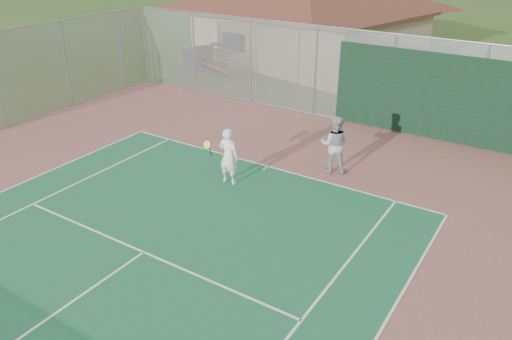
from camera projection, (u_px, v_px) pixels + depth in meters
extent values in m
cylinder|color=gray|center=(145.00, 45.00, 23.64)|extent=(0.08, 0.08, 3.50)
cylinder|color=gray|center=(194.00, 53.00, 22.18)|extent=(0.08, 0.08, 3.50)
cylinder|color=gray|center=(251.00, 62.00, 20.72)|extent=(0.08, 0.08, 3.50)
cylinder|color=gray|center=(315.00, 72.00, 19.26)|extent=(0.08, 0.08, 3.50)
cylinder|color=gray|center=(391.00, 84.00, 17.80)|extent=(0.08, 0.08, 3.50)
cylinder|color=gray|center=(480.00, 98.00, 16.34)|extent=(0.08, 0.08, 3.50)
cylinder|color=gray|center=(343.00, 28.00, 18.01)|extent=(20.00, 0.05, 0.05)
cylinder|color=gray|center=(336.00, 118.00, 19.52)|extent=(20.00, 0.05, 0.05)
cube|color=#999EA0|center=(339.00, 76.00, 18.77)|extent=(20.00, 0.02, 3.50)
cube|color=black|center=(478.00, 104.00, 16.39)|extent=(10.00, 0.04, 3.00)
cylinder|color=gray|center=(121.00, 51.00, 22.50)|extent=(0.08, 0.08, 3.50)
cylinder|color=gray|center=(66.00, 65.00, 20.23)|extent=(0.08, 0.08, 3.50)
cube|color=#999EA0|center=(66.00, 65.00, 20.23)|extent=(0.02, 9.00, 3.50)
cube|color=tan|center=(305.00, 36.00, 27.58)|extent=(12.56, 9.89, 2.77)
cube|color=brown|center=(306.00, 9.00, 26.96)|extent=(13.12, 10.45, 0.17)
cube|color=black|center=(302.00, 61.00, 24.05)|extent=(0.83, 0.06, 1.94)
cube|color=maroon|center=(214.00, 67.00, 25.54)|extent=(2.98, 1.54, 0.05)
cube|color=#B2B5BA|center=(211.00, 72.00, 25.43)|extent=(2.97, 1.51, 0.04)
cube|color=maroon|center=(221.00, 57.00, 25.81)|extent=(2.98, 1.54, 0.05)
cube|color=#B2B5BA|center=(218.00, 62.00, 25.70)|extent=(2.97, 1.51, 0.04)
cube|color=maroon|center=(227.00, 48.00, 26.08)|extent=(2.98, 1.54, 0.05)
cube|color=#B2B5BA|center=(224.00, 53.00, 25.98)|extent=(2.97, 1.51, 0.04)
cube|color=#B2B5BA|center=(199.00, 57.00, 26.59)|extent=(0.82, 1.74, 1.15)
cube|color=#B2B5BA|center=(244.00, 64.00, 25.17)|extent=(0.82, 1.74, 1.15)
imported|color=white|center=(229.00, 157.00, 14.32)|extent=(0.63, 0.43, 1.69)
imported|color=#A5A7AA|center=(334.00, 145.00, 14.98)|extent=(1.05, 0.94, 1.78)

